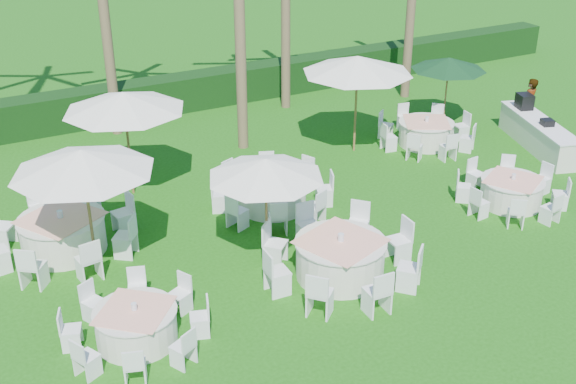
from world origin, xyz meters
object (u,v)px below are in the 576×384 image
object	(u,v)px
umbrella_d	(358,65)
umbrella_a	(82,161)
banquet_table_d	(63,233)
umbrella_b	(266,168)
umbrella_c	(124,101)
banquet_table_a	(136,325)
staff_person	(528,104)
banquet_table_f	(426,132)
banquet_table_b	(340,257)
buffet_table	(538,133)
umbrella_green	(449,64)
banquet_table_c	(511,191)
banquet_table_e	(272,193)

from	to	relation	value
umbrella_d	umbrella_a	bearing A→B (deg)	-160.74
banquet_table_d	umbrella_a	size ratio (longest dim) A/B	1.15
umbrella_b	umbrella_d	world-z (taller)	umbrella_d
umbrella_c	banquet_table_a	bearing A→B (deg)	-106.30
staff_person	umbrella_d	bearing A→B (deg)	-24.51
banquet_table_a	staff_person	xyz separation A→B (m)	(14.63, 4.77, 0.50)
banquet_table_f	umbrella_d	world-z (taller)	umbrella_d
banquet_table_a	banquet_table_b	size ratio (longest dim) A/B	0.79
umbrella_c	buffet_table	world-z (taller)	umbrella_c
banquet_table_a	umbrella_d	bearing A→B (deg)	34.22
banquet_table_f	umbrella_a	distance (m)	11.47
umbrella_d	umbrella_green	world-z (taller)	umbrella_d
staff_person	umbrella_c	bearing A→B (deg)	-20.10
banquet_table_c	staff_person	distance (m)	5.73
staff_person	banquet_table_b	bearing A→B (deg)	11.26
banquet_table_f	umbrella_d	xyz separation A→B (m)	(-2.24, 0.62, 2.31)
banquet_table_a	umbrella_green	size ratio (longest dim) A/B	1.13
umbrella_c	umbrella_green	world-z (taller)	umbrella_c
banquet_table_d	umbrella_b	xyz separation A→B (m)	(3.99, -2.57, 1.84)
umbrella_a	umbrella_b	distance (m)	3.83
banquet_table_d	umbrella_d	bearing A→B (deg)	11.48
umbrella_green	banquet_table_e	bearing A→B (deg)	-161.33
umbrella_b	banquet_table_e	bearing A→B (deg)	60.48
banquet_table_b	staff_person	xyz separation A→B (m)	(10.00, 4.64, 0.40)
umbrella_green	umbrella_d	bearing A→B (deg)	-173.84
banquet_table_b	banquet_table_f	world-z (taller)	banquet_table_b
umbrella_b	banquet_table_d	bearing A→B (deg)	147.17
banquet_table_f	umbrella_b	distance (m)	8.56
umbrella_green	buffet_table	bearing A→B (deg)	-64.72
banquet_table_b	umbrella_c	bearing A→B (deg)	114.74
banquet_table_f	umbrella_c	distance (m)	9.42
banquet_table_e	umbrella_c	world-z (taller)	umbrella_c
banquet_table_f	banquet_table_a	bearing A→B (deg)	-154.17
umbrella_a	umbrella_green	xyz separation A→B (m)	(12.52, 3.46, -0.55)
banquet_table_d	banquet_table_f	xyz separation A→B (m)	(11.41, 1.24, -0.06)
banquet_table_b	umbrella_green	size ratio (longest dim) A/B	1.44
banquet_table_e	staff_person	size ratio (longest dim) A/B	1.78
banquet_table_c	umbrella_b	distance (m)	7.16
banquet_table_a	umbrella_b	distance (m)	4.27
umbrella_d	banquet_table_b	bearing A→B (deg)	-125.11
umbrella_b	buffet_table	distance (m)	10.66
banquet_table_a	banquet_table_d	size ratio (longest dim) A/B	0.79
banquet_table_c	umbrella_a	size ratio (longest dim) A/B	0.94
banquet_table_c	staff_person	xyz separation A→B (m)	(4.25, 3.81, 0.49)
banquet_table_c	umbrella_c	world-z (taller)	umbrella_c
umbrella_c	umbrella_green	bearing A→B (deg)	0.51
banquet_table_e	umbrella_d	distance (m)	5.04
umbrella_a	banquet_table_e	bearing A→B (deg)	10.14
staff_person	umbrella_green	bearing A→B (deg)	-49.27
banquet_table_b	banquet_table_f	size ratio (longest dim) A/B	1.16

